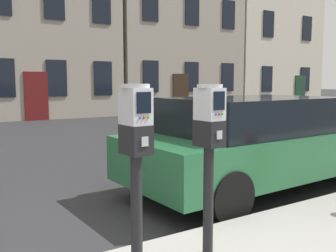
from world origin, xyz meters
The scene contains 6 objects.
parking_meter_near_kerb centered at (-0.52, -0.33, 1.17)m, with size 0.23×0.26×1.49m.
parking_meter_twin_adjacent centered at (0.18, -0.33, 1.17)m, with size 0.23×0.26×1.49m.
parked_car_navy_coupe centered at (2.47, 1.28, 0.75)m, with size 4.49×2.01×1.42m.
townhouse_brownstone centered at (3.14, 16.80, 4.99)m, with size 6.58×5.50×9.97m.
townhouse_grey_stucco centered at (10.53, 16.63, 5.32)m, with size 7.74×5.14×10.63m.
townhouse_cream_stone centered at (18.22, 17.08, 6.75)m, with size 7.34×6.04×13.49m.
Camera 1 is at (-1.84, -2.84, 1.64)m, focal length 40.74 mm.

